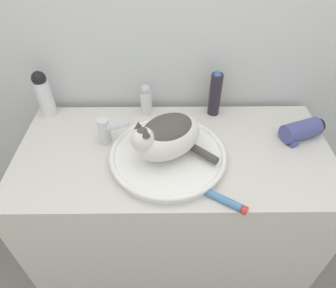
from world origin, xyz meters
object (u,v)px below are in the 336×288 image
at_px(cat, 167,136).
at_px(deodorant_stick, 146,100).
at_px(cream_tube, 223,199).
at_px(hair_dryer, 301,131).
at_px(lotion_bottle_white, 44,94).
at_px(hairspray_can_black, 215,94).
at_px(faucet, 108,130).

bearing_deg(cat, deodorant_stick, -108.28).
relative_size(cream_tube, hair_dryer, 0.84).
xyz_separation_m(deodorant_stick, cream_tube, (0.27, -0.49, -0.06)).
relative_size(deodorant_stick, cream_tube, 0.93).
xyz_separation_m(lotion_bottle_white, hairspray_can_black, (0.73, -0.00, -0.00)).
bearing_deg(deodorant_stick, hairspray_can_black, -0.00).
distance_m(cream_tube, hair_dryer, 0.48).
relative_size(lotion_bottle_white, hairspray_can_black, 0.97).
distance_m(faucet, lotion_bottle_white, 0.36).
bearing_deg(lotion_bottle_white, hairspray_can_black, -0.00).
relative_size(cat, hair_dryer, 1.78).
relative_size(lotion_bottle_white, hair_dryer, 1.12).
bearing_deg(cat, hair_dryer, 158.82).
bearing_deg(deodorant_stick, hair_dryer, -15.23).
distance_m(cat, faucet, 0.25).
bearing_deg(faucet, deodorant_stick, 77.59).
distance_m(deodorant_stick, hair_dryer, 0.65).
xyz_separation_m(cat, hair_dryer, (0.54, 0.13, -0.09)).
bearing_deg(hairspray_can_black, deodorant_stick, 180.00).
xyz_separation_m(faucet, hairspray_can_black, (0.44, 0.20, 0.03)).
bearing_deg(lotion_bottle_white, cream_tube, -34.76).
bearing_deg(hair_dryer, faucet, 161.73).
height_order(lotion_bottle_white, deodorant_stick, lotion_bottle_white).
height_order(lotion_bottle_white, cream_tube, lotion_bottle_white).
xyz_separation_m(hairspray_can_black, hair_dryer, (0.33, -0.17, -0.06)).
xyz_separation_m(lotion_bottle_white, hair_dryer, (1.06, -0.17, -0.07)).
height_order(cat, hair_dryer, cat).
distance_m(deodorant_stick, cream_tube, 0.56).
bearing_deg(cat, hairspray_can_black, -159.64).
bearing_deg(faucet, cream_tube, -12.77).
bearing_deg(deodorant_stick, cat, -73.66).
distance_m(cat, hair_dryer, 0.56).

